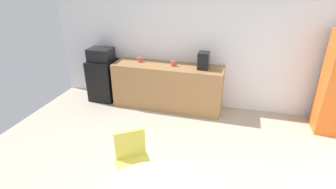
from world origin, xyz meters
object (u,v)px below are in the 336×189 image
(mini_fridge, at_px, (104,80))
(mug_green, at_px, (173,63))
(coffee_maker, at_px, (203,61))
(chair_yellow, at_px, (132,156))
(mug_white, at_px, (140,60))
(microwave, at_px, (101,54))

(mini_fridge, bearing_deg, mug_green, 0.10)
(mini_fridge, height_order, coffee_maker, coffee_maker)
(chair_yellow, bearing_deg, mug_white, 108.60)
(chair_yellow, bearing_deg, coffee_maker, 77.92)
(microwave, bearing_deg, mug_white, 4.24)
(chair_yellow, relative_size, mug_green, 6.43)
(chair_yellow, xyz_separation_m, coffee_maker, (0.50, 2.33, 0.54))
(coffee_maker, bearing_deg, microwave, 180.00)
(microwave, distance_m, mug_white, 0.84)
(chair_yellow, bearing_deg, mini_fridge, 125.17)
(microwave, bearing_deg, chair_yellow, -54.83)
(mug_green, relative_size, coffee_maker, 0.40)
(chair_yellow, bearing_deg, mug_green, 92.15)
(mini_fridge, relative_size, microwave, 1.82)
(mug_green, xyz_separation_m, coffee_maker, (0.59, -0.00, 0.11))
(mini_fridge, xyz_separation_m, microwave, (0.00, 0.00, 0.57))
(microwave, distance_m, chair_yellow, 2.89)
(microwave, bearing_deg, mug_green, 0.10)
(mug_white, height_order, coffee_maker, coffee_maker)
(mug_white, relative_size, mug_green, 1.00)
(chair_yellow, distance_m, mug_green, 2.38)
(mini_fridge, xyz_separation_m, chair_yellow, (1.64, -2.33, 0.08))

